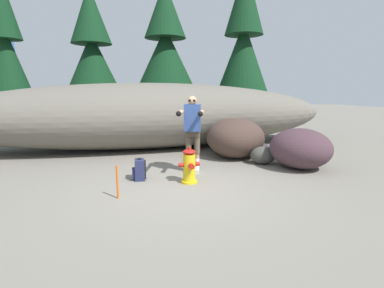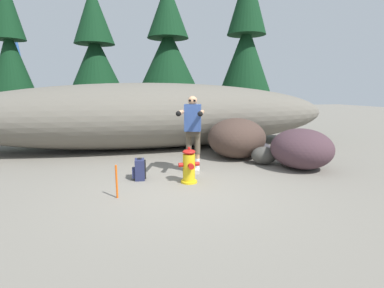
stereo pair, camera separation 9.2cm
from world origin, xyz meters
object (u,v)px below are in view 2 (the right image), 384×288
boulder_outlier (261,149)px  survey_stake (117,182)px  boulder_large (301,149)px  boulder_mid (237,138)px  utility_worker (193,125)px  spare_backpack (139,170)px  boulder_small (264,156)px  fire_hydrant (189,166)px

boulder_outlier → survey_stake: (-4.13, -2.52, 0.12)m
boulder_large → boulder_mid: boulder_mid is taller
utility_worker → survey_stake: bearing=-33.6°
spare_backpack → boulder_large: bearing=-175.7°
spare_backpack → boulder_small: bearing=-165.6°
boulder_small → boulder_outlier: 1.11m
fire_hydrant → spare_backpack: size_ratio=1.59×
fire_hydrant → utility_worker: bearing=68.9°
spare_backpack → boulder_small: size_ratio=0.74×
boulder_small → survey_stake: bearing=-157.7°
spare_backpack → boulder_outlier: spare_backpack is taller
fire_hydrant → boulder_mid: (1.86, 1.88, 0.22)m
spare_backpack → boulder_large: 3.90m
spare_backpack → boulder_mid: (2.83, 1.40, 0.34)m
boulder_small → survey_stake: 3.98m
boulder_large → survey_stake: bearing=-168.0°
boulder_mid → boulder_outlier: boulder_mid is taller
boulder_large → fire_hydrant: bearing=-172.2°
survey_stake → boulder_small: bearing=22.3°
survey_stake → spare_backpack: bearing=64.5°
boulder_large → boulder_mid: bearing=125.7°
boulder_outlier → boulder_large: bearing=-81.4°
utility_worker → boulder_small: utility_worker is taller
fire_hydrant → boulder_small: 2.44m
boulder_small → survey_stake: (-3.68, -1.51, 0.07)m
fire_hydrant → spare_backpack: (-0.97, 0.48, -0.13)m
spare_backpack → boulder_large: size_ratio=0.31×
boulder_outlier → boulder_mid: bearing=-172.1°
fire_hydrant → boulder_mid: 2.65m
utility_worker → survey_stake: utility_worker is taller
spare_backpack → boulder_outlier: size_ratio=0.72×
boulder_large → boulder_outlier: size_ratio=2.36×
survey_stake → boulder_outlier: bearing=31.4°
utility_worker → boulder_mid: utility_worker is taller
fire_hydrant → boulder_small: fire_hydrant is taller
spare_backpack → survey_stake: bearing=69.9°
boulder_large → boulder_outlier: 1.64m
fire_hydrant → spare_backpack: 1.09m
utility_worker → fire_hydrant: bearing=0.1°
boulder_mid → boulder_outlier: (0.82, 0.11, -0.37)m
utility_worker → boulder_large: (2.66, -0.27, -0.63)m
fire_hydrant → boulder_mid: bearing=45.3°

